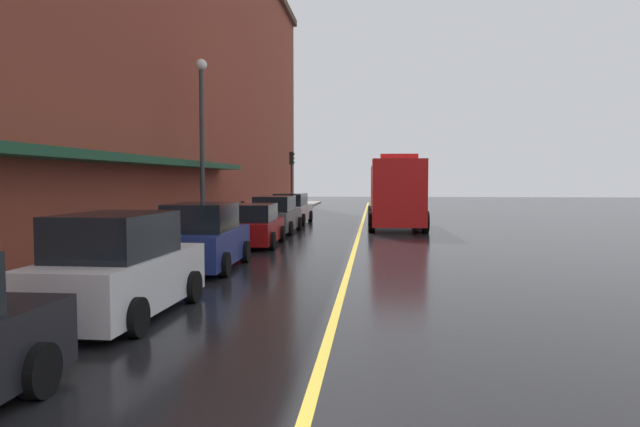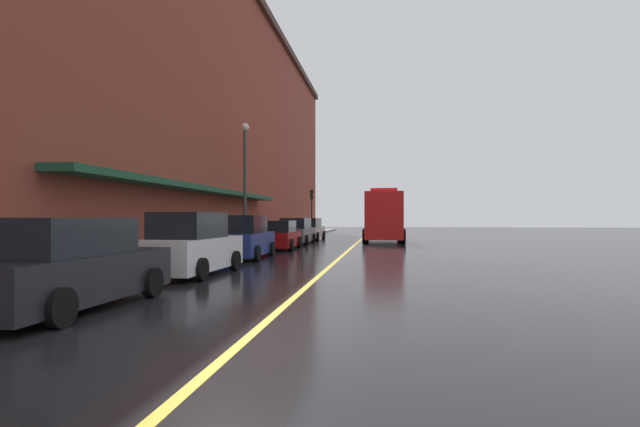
{
  "view_description": "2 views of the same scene",
  "coord_description": "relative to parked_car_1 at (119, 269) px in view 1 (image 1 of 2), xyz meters",
  "views": [
    {
      "loc": [
        0.71,
        -3.38,
        2.5
      ],
      "look_at": [
        -1.6,
        21.75,
        1.04
      ],
      "focal_mm": 33.54,
      "sensor_mm": 36.0,
      "label": 1
    },
    {
      "loc": [
        1.98,
        -6.82,
        1.74
      ],
      "look_at": [
        -1.91,
        21.1,
        1.97
      ],
      "focal_mm": 26.76,
      "sensor_mm": 36.0,
      "label": 2
    }
  ],
  "objects": [
    {
      "name": "ground_plane",
      "position": [
        3.86,
        18.09,
        -0.87
      ],
      "size": [
        112.0,
        112.0,
        0.0
      ],
      "primitive_type": "plane",
      "color": "black"
    },
    {
      "name": "sidewalk_left",
      "position": [
        -2.34,
        18.09,
        -0.8
      ],
      "size": [
        2.4,
        70.0,
        0.15
      ],
      "primitive_type": "cube",
      "color": "gray",
      "rests_on": "ground"
    },
    {
      "name": "lane_center_stripe",
      "position": [
        3.86,
        18.09,
        -0.87
      ],
      "size": [
        0.16,
        70.0,
        0.01
      ],
      "primitive_type": "cube",
      "color": "gold",
      "rests_on": "ground"
    },
    {
      "name": "brick_building_left",
      "position": [
        -8.9,
        17.08,
        8.18
      ],
      "size": [
        11.89,
        64.0,
        18.09
      ],
      "color": "brown",
      "rests_on": "ground"
    },
    {
      "name": "parked_car_1",
      "position": [
        0.0,
        0.0,
        0.0
      ],
      "size": [
        2.05,
        4.39,
        1.89
      ],
      "rotation": [
        0.0,
        0.0,
        1.54
      ],
      "color": "silver",
      "rests_on": "ground"
    },
    {
      "name": "parked_car_2",
      "position": [
        -0.15,
        5.8,
        -0.02
      ],
      "size": [
        2.08,
        4.42,
        1.83
      ],
      "rotation": [
        0.0,
        0.0,
        1.59
      ],
      "color": "navy",
      "rests_on": "ground"
    },
    {
      "name": "parked_car_3",
      "position": [
        -0.03,
        11.66,
        -0.13
      ],
      "size": [
        2.22,
        4.45,
        1.57
      ],
      "rotation": [
        0.0,
        0.0,
        1.6
      ],
      "color": "maroon",
      "rests_on": "ground"
    },
    {
      "name": "parked_car_4",
      "position": [
        -0.04,
        17.15,
        -0.08
      ],
      "size": [
        2.06,
        4.63,
        1.7
      ],
      "rotation": [
        0.0,
        0.0,
        1.56
      ],
      "color": "#595B60",
      "rests_on": "ground"
    },
    {
      "name": "parked_car_5",
      "position": [
        -0.12,
        23.0,
        -0.08
      ],
      "size": [
        2.04,
        4.89,
        1.69
      ],
      "rotation": [
        0.0,
        0.0,
        1.54
      ],
      "color": "silver",
      "rests_on": "ground"
    },
    {
      "name": "fire_truck",
      "position": [
        5.64,
        20.56,
        0.87
      ],
      "size": [
        2.9,
        8.03,
        3.66
      ],
      "rotation": [
        0.0,
        0.0,
        -1.56
      ],
      "color": "red",
      "rests_on": "ground"
    },
    {
      "name": "parking_meter_0",
      "position": [
        -1.49,
        16.7,
        0.18
      ],
      "size": [
        0.14,
        0.18,
        1.33
      ],
      "color": "#4C4C51",
      "rests_on": "sidewalk_left"
    },
    {
      "name": "parking_meter_1",
      "position": [
        -1.49,
        1.28,
        0.18
      ],
      "size": [
        0.14,
        0.18,
        1.33
      ],
      "color": "#4C4C51",
      "rests_on": "sidewalk_left"
    },
    {
      "name": "parking_meter_2",
      "position": [
        -1.49,
        11.98,
        0.18
      ],
      "size": [
        0.14,
        0.18,
        1.33
      ],
      "color": "#4C4C51",
      "rests_on": "sidewalk_left"
    },
    {
      "name": "parking_meter_3",
      "position": [
        -1.49,
        11.21,
        0.18
      ],
      "size": [
        0.14,
        0.18,
        1.33
      ],
      "color": "#4C4C51",
      "rests_on": "sidewalk_left"
    },
    {
      "name": "street_lamp_left",
      "position": [
        -2.09,
        12.34,
        3.52
      ],
      "size": [
        0.44,
        0.44,
        6.94
      ],
      "color": "#33383D",
      "rests_on": "sidewalk_left"
    },
    {
      "name": "traffic_light_near",
      "position": [
        -1.42,
        32.53,
        2.28
      ],
      "size": [
        0.38,
        0.36,
        4.3
      ],
      "color": "#232326",
      "rests_on": "sidewalk_left"
    }
  ]
}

